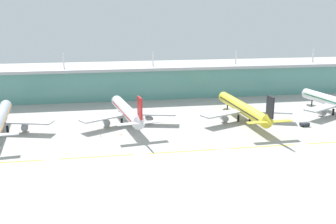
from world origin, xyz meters
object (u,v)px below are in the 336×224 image
object	(u,v)px
pushback_tug	(305,124)
safety_cone_left_wingtip	(121,134)
airliner_near_middle	(127,112)
safety_cone_nose_front	(101,136)
airliner_far_middle	(243,109)

from	to	relation	value
pushback_tug	safety_cone_left_wingtip	bearing A→B (deg)	179.17
airliner_near_middle	pushback_tug	size ratio (longest dim) A/B	13.20
airliner_near_middle	safety_cone_nose_front	distance (m)	23.28
pushback_tug	safety_cone_nose_front	xyz separation A→B (m)	(-98.84, 1.21, -0.75)
safety_cone_left_wingtip	safety_cone_nose_front	size ratio (longest dim) A/B	1.00
safety_cone_left_wingtip	safety_cone_nose_front	distance (m)	9.19
airliner_near_middle	pushback_tug	world-z (taller)	airliner_near_middle
pushback_tug	safety_cone_nose_front	size ratio (longest dim) A/B	6.47
airliner_near_middle	pushback_tug	distance (m)	87.64
airliner_far_middle	safety_cone_left_wingtip	xyz separation A→B (m)	(-63.51, -13.84, -6.10)
airliner_near_middle	safety_cone_nose_front	xyz separation A→B (m)	(-13.49, -17.97, -6.09)
airliner_far_middle	airliner_near_middle	bearing A→B (deg)	176.09
airliner_near_middle	safety_cone_left_wingtip	xyz separation A→B (m)	(-4.30, -17.89, -6.09)
airliner_near_middle	safety_cone_nose_front	bearing A→B (deg)	-126.90
pushback_tug	safety_cone_left_wingtip	size ratio (longest dim) A/B	6.47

